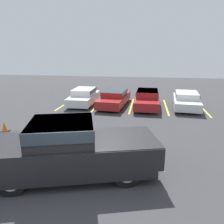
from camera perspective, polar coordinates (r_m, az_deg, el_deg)
ground_plane at (r=7.62m, az=-11.65°, el=-17.06°), size 60.00×60.00×0.00m
stall_stripe_a at (r=18.11m, az=-11.72°, el=2.29°), size 0.12×4.88×0.01m
stall_stripe_b at (r=17.37m, az=-3.57°, el=2.03°), size 0.12×4.88×0.01m
stall_stripe_c at (r=17.00m, az=5.11°, el=1.70°), size 0.12×4.88×0.01m
stall_stripe_d at (r=17.04m, az=13.96°, el=1.32°), size 0.12×4.88×0.01m
stall_stripe_e at (r=17.47m, az=22.57°, el=0.92°), size 0.12×4.88×0.01m
pickup_truck at (r=7.46m, az=-10.42°, el=-9.46°), size 6.06×3.62×1.92m
parked_sedan_a at (r=17.51m, az=-7.35°, el=4.19°), size 1.78×4.24×1.22m
parked_sedan_b at (r=16.89m, az=0.64°, el=3.85°), size 2.14×4.90×1.18m
parked_sedan_c at (r=16.69m, az=9.17°, el=3.63°), size 1.84×4.75×1.25m
parked_sedan_d at (r=17.02m, az=18.85°, el=3.10°), size 2.13×4.35×1.17m
traffic_cone at (r=12.72m, az=-26.27°, el=-3.59°), size 0.42×0.42×0.53m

